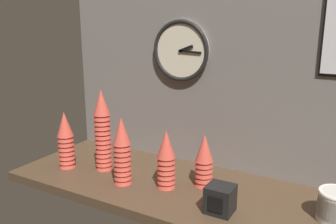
{
  "coord_description": "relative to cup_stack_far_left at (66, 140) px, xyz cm",
  "views": [
    {
      "loc": [
        57.46,
        -122.22,
        66.25
      ],
      "look_at": [
        -14.19,
        4.0,
        29.42
      ],
      "focal_mm": 38.0,
      "sensor_mm": 36.0,
      "label": 1
    }
  ],
  "objects": [
    {
      "name": "wall_clock",
      "position": [
        42.27,
        33.36,
        40.14
      ],
      "size": [
        28.19,
        2.7,
        28.19
      ],
      "color": "beige"
    },
    {
      "name": "cup_stack_center_left",
      "position": [
        33.13,
        -1.06,
        1.08
      ],
      "size": [
        7.57,
        7.57,
        28.87
      ],
      "color": "#DB4C3D",
      "rests_on": "ground_plane"
    },
    {
      "name": "cup_stack_far_left",
      "position": [
        0.0,
        0.0,
        0.0
      ],
      "size": [
        7.57,
        7.57,
        26.71
      ],
      "color": "#DB4C3D",
      "rests_on": "ground_plane"
    },
    {
      "name": "cup_stack_center",
      "position": [
        51.01,
        4.63,
        -1.08
      ],
      "size": [
        7.57,
        7.57,
        24.55
      ],
      "color": "#DB4C3D",
      "rests_on": "ground_plane"
    },
    {
      "name": "cup_stack_center_right",
      "position": [
        63.86,
        13.55,
        -2.16
      ],
      "size": [
        7.57,
        7.57,
        22.39
      ],
      "color": "#DB4C3D",
      "rests_on": "ground_plane"
    },
    {
      "name": "wall_tiled_back",
      "position": [
        60.77,
        36.4,
        39.15
      ],
      "size": [
        160.0,
        3.0,
        105.0
      ],
      "color": "slate",
      "rests_on": "ground_plane"
    },
    {
      "name": "cup_stack_left",
      "position": [
        16.59,
        6.67,
        5.39
      ],
      "size": [
        7.57,
        7.57,
        37.49
      ],
      "color": "#DB4C3D",
      "rests_on": "ground_plane"
    },
    {
      "name": "napkin_dispenser",
      "position": [
        77.62,
        -3.08,
        -8.3
      ],
      "size": [
        9.57,
        9.52,
        10.11
      ],
      "color": "black",
      "rests_on": "ground_plane"
    },
    {
      "name": "ground_plane",
      "position": [
        60.77,
        9.9,
        -15.35
      ],
      "size": [
        160.0,
        56.0,
        4.0
      ],
      "primitive_type": "cube",
      "color": "#4C3826"
    }
  ]
}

